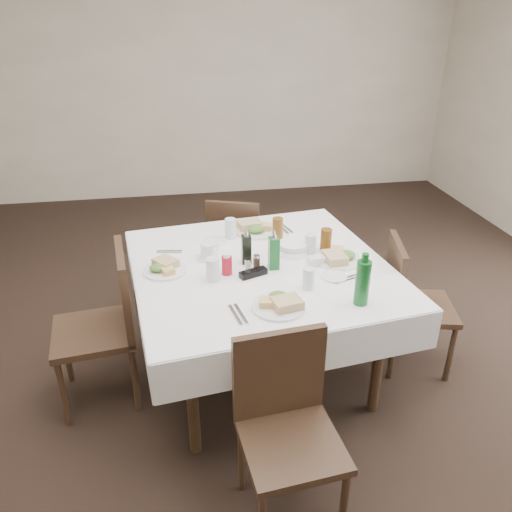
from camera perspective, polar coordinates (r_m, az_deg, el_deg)
The scene contains 33 objects.
ground_plane at distance 3.25m, azimuth -1.34°, elevation -13.45°, with size 7.00×7.00×0.00m, color black.
room_shell at distance 2.52m, azimuth -1.77°, elevation 17.85°, with size 6.04×7.04×2.80m.
dining_table at distance 2.91m, azimuth 0.55°, elevation -2.32°, with size 1.61×1.61×0.76m.
chair_north at distance 3.84m, azimuth -2.34°, elevation 1.66°, with size 0.51×0.51×0.83m.
chair_south at distance 2.28m, azimuth 3.40°, elevation -17.88°, with size 0.45×0.45×0.88m.
chair_east at distance 3.23m, azimuth 16.97°, elevation -4.52°, with size 0.49×0.49×0.85m.
chair_west at distance 2.94m, azimuth -16.54°, elevation -6.78°, with size 0.49×0.49×0.93m.
meal_north at distance 3.29m, azimuth -0.12°, elevation 3.21°, with size 0.29×0.29×0.06m.
meal_south at distance 2.47m, azimuth 2.75°, elevation -5.42°, with size 0.27×0.27×0.06m.
meal_east at distance 2.95m, azimuth 9.40°, elevation -0.13°, with size 0.28×0.28×0.06m.
meal_west at distance 2.85m, azimuth -10.45°, elevation -1.30°, with size 0.25×0.25×0.05m.
side_plate_a at distance 3.16m, azimuth -4.69°, elevation 1.71°, with size 0.16×0.16×0.01m.
side_plate_b at distance 2.78m, azimuth 8.90°, elevation -2.30°, with size 0.15×0.15×0.01m.
water_n at distance 3.19m, azimuth -2.92°, elevation 3.16°, with size 0.07×0.07×0.13m.
water_s at distance 2.63m, azimuth 6.03°, elevation -2.57°, with size 0.06×0.06×0.12m.
water_e at distance 3.00m, azimuth 6.24°, elevation 1.40°, with size 0.07×0.07×0.12m.
water_w at distance 2.69m, azimuth -4.98°, elevation -1.54°, with size 0.07×0.07×0.13m.
iced_tea_a at distance 3.17m, azimuth 2.49°, elevation 3.16°, with size 0.07×0.07×0.14m.
iced_tea_b at distance 3.04m, azimuth 7.99°, elevation 1.82°, with size 0.07×0.07×0.14m.
bread_basket at distance 3.01m, azimuth 4.24°, elevation 0.93°, with size 0.19×0.19×0.06m.
oil_cruet_dark at distance 2.85m, azimuth -1.12°, elevation 0.92°, with size 0.05×0.05×0.22m.
oil_cruet_green at distance 2.79m, azimuth 2.05°, elevation 0.48°, with size 0.06×0.06×0.24m.
ketchup_bottle at distance 2.75m, azimuth -3.35°, elevation -0.98°, with size 0.06×0.06×0.13m.
salt_shaker at distance 2.78m, azimuth -0.93°, elevation -1.10°, with size 0.03×0.03×0.08m.
pepper_shaker at distance 2.81m, azimuth 0.07°, elevation -0.68°, with size 0.04×0.04×0.08m.
coffee_mug at distance 2.94m, azimuth -5.50°, elevation 0.52°, with size 0.14×0.13×0.10m.
sunglasses at distance 2.75m, azimuth -0.31°, elevation -1.96°, with size 0.17×0.10×0.03m.
green_bottle at distance 2.51m, azimuth 12.08°, elevation -2.91°, with size 0.07×0.07×0.28m.
sugar_caddy at distance 2.88m, azimuth 6.89°, elevation -0.53°, with size 0.10×0.07×0.05m.
cutlery_n at distance 3.35m, azimuth 3.17°, elevation 3.23°, with size 0.10×0.21×0.01m.
cutlery_s at distance 2.42m, azimuth -2.06°, elevation -6.69°, with size 0.08×0.19×0.01m.
cutlery_e at distance 2.76m, azimuth 10.22°, elevation -2.66°, with size 0.17×0.09×0.01m.
cutlery_w at distance 3.06m, azimuth -9.86°, elevation 0.48°, with size 0.16×0.06×0.01m.
Camera 1 is at (-0.34, -2.47, 2.10)m, focal length 35.00 mm.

